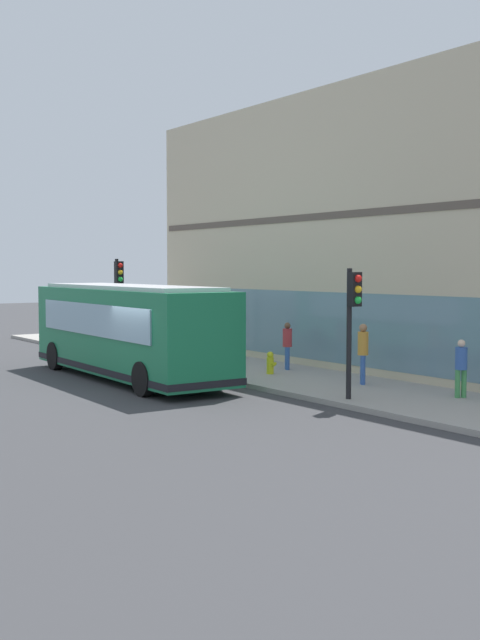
# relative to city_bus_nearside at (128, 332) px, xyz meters

# --- Properties ---
(ground) EXTENTS (120.00, 120.00, 0.00)m
(ground) POSITION_rel_city_bus_nearside_xyz_m (-0.60, -2.85, -1.55)
(ground) COLOR #38383A
(sidewalk_curb) EXTENTS (4.28, 40.00, 0.15)m
(sidewalk_curb) POSITION_rel_city_bus_nearside_xyz_m (4.14, -2.85, -1.48)
(sidewalk_curb) COLOR #9E9991
(sidewalk_curb) RESTS_ON ground
(building_corner) EXTENTS (6.33, 22.34, 9.83)m
(building_corner) POSITION_rel_city_bus_nearside_xyz_m (9.41, -2.85, 3.35)
(building_corner) COLOR beige
(building_corner) RESTS_ON ground
(city_bus_nearside) EXTENTS (2.85, 10.11, 3.07)m
(city_bus_nearside) POSITION_rel_city_bus_nearside_xyz_m (0.00, 0.00, 0.00)
(city_bus_nearside) COLOR #197247
(city_bus_nearside) RESTS_ON ground
(traffic_light_near_corner) EXTENTS (0.32, 0.49, 3.47)m
(traffic_light_near_corner) POSITION_rel_city_bus_nearside_xyz_m (2.57, -7.80, 1.01)
(traffic_light_near_corner) COLOR black
(traffic_light_near_corner) RESTS_ON sidewalk_curb
(traffic_light_down_block) EXTENTS (0.32, 0.49, 3.85)m
(traffic_light_down_block) POSITION_rel_city_bus_nearside_xyz_m (2.70, 6.10, 1.28)
(traffic_light_down_block) COLOR black
(traffic_light_down_block) RESTS_ON sidewalk_curb
(fire_hydrant) EXTENTS (0.35, 0.35, 0.74)m
(fire_hydrant) POSITION_rel_city_bus_nearside_xyz_m (3.88, -2.56, -1.04)
(fire_hydrant) COLOR gold
(fire_hydrant) RESTS_ON sidewalk_curb
(pedestrian_near_building_entrance) EXTENTS (0.32, 0.32, 1.82)m
(pedestrian_near_building_entrance) POSITION_rel_city_bus_nearside_xyz_m (4.72, -5.99, -0.35)
(pedestrian_near_building_entrance) COLOR #3359A5
(pedestrian_near_building_entrance) RESTS_ON sidewalk_curb
(pedestrian_near_hydrant) EXTENTS (0.32, 0.32, 1.57)m
(pedestrian_near_hydrant) POSITION_rel_city_bus_nearside_xyz_m (5.15, -9.27, -0.51)
(pedestrian_near_hydrant) COLOR #3F8C4C
(pedestrian_near_hydrant) RESTS_ON sidewalk_curb
(pedestrian_walking_along_curb) EXTENTS (0.32, 0.32, 1.60)m
(pedestrian_walking_along_curb) POSITION_rel_city_bus_nearside_xyz_m (3.25, 2.94, -0.49)
(pedestrian_walking_along_curb) COLOR #99994C
(pedestrian_walking_along_curb) RESTS_ON sidewalk_curb
(pedestrian_by_light_pole) EXTENTS (0.32, 0.32, 1.62)m
(pedestrian_by_light_pole) POSITION_rel_city_bus_nearside_xyz_m (5.03, -2.00, -0.48)
(pedestrian_by_light_pole) COLOR #3359A5
(pedestrian_by_light_pole) RESTS_ON sidewalk_curb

